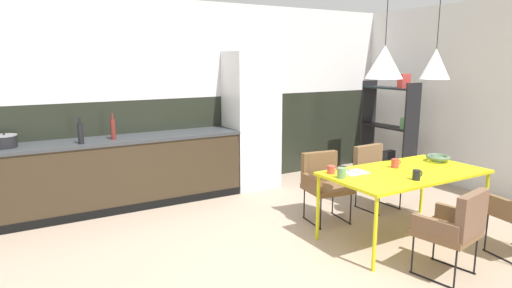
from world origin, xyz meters
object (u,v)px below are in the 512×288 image
at_px(pendant_lamp_over_table_near, 384,62).
at_px(bottle_vinegar_dark, 113,129).
at_px(refrigerator_column, 251,120).
at_px(mug_tall_blue, 417,175).
at_px(armchair_corner_seat, 324,179).
at_px(pendant_lamp_over_table_far, 436,64).
at_px(armchair_facing_counter, 374,170).
at_px(mug_wide_latte, 395,163).
at_px(open_book, 354,172).
at_px(open_shelf_unit, 390,128).
at_px(dining_table, 405,175).
at_px(fruit_bowl, 438,158).
at_px(bottle_wine_green, 81,133).
at_px(armchair_by_stool, 456,224).
at_px(mug_dark_espresso, 342,173).
at_px(mug_white_ceramic, 331,170).
at_px(cooking_pot, 5,141).

bearing_deg(pendant_lamp_over_table_near, bottle_vinegar_dark, 130.74).
height_order(refrigerator_column, mug_tall_blue, refrigerator_column).
distance_m(armchair_corner_seat, pendant_lamp_over_table_far, 1.74).
height_order(armchair_facing_counter, mug_wide_latte, mug_wide_latte).
xyz_separation_m(open_book, open_shelf_unit, (2.11, 1.48, 0.09)).
bearing_deg(mug_tall_blue, dining_table, 59.62).
bearing_deg(open_shelf_unit, armchair_facing_counter, -54.18).
height_order(open_book, mug_wide_latte, mug_wide_latte).
xyz_separation_m(fruit_bowl, bottle_wine_green, (-3.50, 2.24, 0.25)).
xyz_separation_m(refrigerator_column, bottle_wine_green, (-2.40, -0.17, 0.03)).
bearing_deg(armchair_facing_counter, fruit_bowl, 102.48).
relative_size(armchair_by_stool, bottle_wine_green, 2.52).
bearing_deg(pendant_lamp_over_table_near, fruit_bowl, 4.03).
xyz_separation_m(armchair_facing_counter, bottle_wine_green, (-3.29, 1.48, 0.54)).
bearing_deg(pendant_lamp_over_table_far, armchair_facing_counter, 82.19).
relative_size(armchair_facing_counter, mug_wide_latte, 6.22).
bearing_deg(mug_dark_espresso, fruit_bowl, -0.24).
bearing_deg(armchair_facing_counter, armchair_corner_seat, -0.72).
bearing_deg(bottle_vinegar_dark, mug_white_ceramic, -51.83).
height_order(armchair_corner_seat, mug_wide_latte, mug_wide_latte).
height_order(armchair_facing_counter, mug_white_ceramic, mug_white_ceramic).
distance_m(open_book, bottle_wine_green, 3.17).
xyz_separation_m(fruit_bowl, bottle_vinegar_dark, (-3.10, 2.36, 0.26)).
xyz_separation_m(bottle_vinegar_dark, pendant_lamp_over_table_far, (2.77, -2.48, 0.80)).
bearing_deg(open_shelf_unit, mug_dark_espresso, -56.22).
relative_size(refrigerator_column, open_shelf_unit, 1.20).
bearing_deg(fruit_bowl, mug_tall_blue, -154.38).
distance_m(fruit_bowl, cooking_pot, 4.93).
bearing_deg(cooking_pot, open_shelf_unit, -9.37).
xyz_separation_m(mug_white_ceramic, pendant_lamp_over_table_far, (1.07, -0.32, 1.06)).
distance_m(open_book, mug_white_ceramic, 0.24).
bearing_deg(mug_dark_espresso, refrigerator_column, 82.12).
distance_m(armchair_facing_counter, mug_tall_blue, 1.36).
bearing_deg(open_shelf_unit, armchair_by_stool, -36.76).
relative_size(mug_white_ceramic, bottle_wine_green, 0.38).
bearing_deg(refrigerator_column, open_book, -92.19).
relative_size(refrigerator_column, fruit_bowl, 7.53).
height_order(bottle_vinegar_dark, pendant_lamp_over_table_far, pendant_lamp_over_table_far).
height_order(refrigerator_column, open_book, refrigerator_column).
bearing_deg(mug_wide_latte, pendant_lamp_over_table_far, -27.92).
xyz_separation_m(armchair_by_stool, fruit_bowl, (0.97, 0.95, 0.29)).
distance_m(dining_table, pendant_lamp_over_table_near, 1.21).
height_order(armchair_facing_counter, open_book, armchair_facing_counter).
relative_size(open_book, pendant_lamp_over_table_near, 0.28).
relative_size(open_book, bottle_vinegar_dark, 0.79).
height_order(fruit_bowl, pendant_lamp_over_table_near, pendant_lamp_over_table_near).
bearing_deg(cooking_pot, armchair_by_stool, -45.63).
bearing_deg(bottle_wine_green, armchair_facing_counter, -24.27).
xyz_separation_m(dining_table, mug_dark_espresso, (-0.76, 0.12, 0.10)).
relative_size(armchair_facing_counter, cooking_pot, 3.01).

